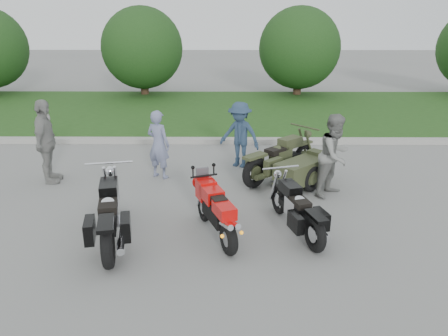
{
  "coord_description": "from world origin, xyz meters",
  "views": [
    {
      "loc": [
        0.81,
        -6.58,
        3.72
      ],
      "look_at": [
        0.74,
        1.56,
        0.8
      ],
      "focal_mm": 35.0,
      "sensor_mm": 36.0,
      "label": 1
    }
  ],
  "objects_px": {
    "cruiser_left": "(110,217)",
    "cruiser_sidecar": "(292,166)",
    "person_grey": "(335,155)",
    "person_back": "(46,142)",
    "person_stripe": "(159,144)",
    "person_denim": "(240,135)",
    "cruiser_right": "(298,211)",
    "sportbike_red": "(216,210)"
  },
  "relations": [
    {
      "from": "cruiser_left",
      "to": "cruiser_sidecar",
      "type": "bearing_deg",
      "value": 26.4
    },
    {
      "from": "cruiser_left",
      "to": "cruiser_sidecar",
      "type": "height_order",
      "value": "cruiser_left"
    },
    {
      "from": "person_stripe",
      "to": "person_denim",
      "type": "height_order",
      "value": "person_denim"
    },
    {
      "from": "cruiser_sidecar",
      "to": "person_grey",
      "type": "height_order",
      "value": "person_grey"
    },
    {
      "from": "sportbike_red",
      "to": "person_back",
      "type": "distance_m",
      "value": 4.7
    },
    {
      "from": "person_back",
      "to": "cruiser_sidecar",
      "type": "bearing_deg",
      "value": -97.14
    },
    {
      "from": "cruiser_right",
      "to": "person_stripe",
      "type": "height_order",
      "value": "person_stripe"
    },
    {
      "from": "person_stripe",
      "to": "person_grey",
      "type": "bearing_deg",
      "value": -166.46
    },
    {
      "from": "person_stripe",
      "to": "person_grey",
      "type": "relative_size",
      "value": 0.92
    },
    {
      "from": "sportbike_red",
      "to": "person_back",
      "type": "xyz_separation_m",
      "value": [
        -3.89,
        2.61,
        0.44
      ]
    },
    {
      "from": "cruiser_sidecar",
      "to": "person_back",
      "type": "xyz_separation_m",
      "value": [
        -5.54,
        0.12,
        0.52
      ]
    },
    {
      "from": "sportbike_red",
      "to": "person_grey",
      "type": "distance_m",
      "value": 3.14
    },
    {
      "from": "person_grey",
      "to": "person_denim",
      "type": "distance_m",
      "value": 2.65
    },
    {
      "from": "cruiser_left",
      "to": "person_denim",
      "type": "height_order",
      "value": "person_denim"
    },
    {
      "from": "sportbike_red",
      "to": "cruiser_sidecar",
      "type": "height_order",
      "value": "cruiser_sidecar"
    },
    {
      "from": "person_stripe",
      "to": "person_grey",
      "type": "height_order",
      "value": "person_grey"
    },
    {
      "from": "cruiser_left",
      "to": "person_denim",
      "type": "distance_m",
      "value": 4.56
    },
    {
      "from": "person_denim",
      "to": "person_back",
      "type": "height_order",
      "value": "person_back"
    },
    {
      "from": "cruiser_right",
      "to": "person_grey",
      "type": "height_order",
      "value": "person_grey"
    },
    {
      "from": "cruiser_left",
      "to": "cruiser_sidecar",
      "type": "distance_m",
      "value": 4.36
    },
    {
      "from": "person_denim",
      "to": "person_back",
      "type": "distance_m",
      "value": 4.53
    },
    {
      "from": "person_stripe",
      "to": "person_denim",
      "type": "xyz_separation_m",
      "value": [
        1.91,
        0.79,
        0.02
      ]
    },
    {
      "from": "person_grey",
      "to": "person_denim",
      "type": "height_order",
      "value": "person_grey"
    },
    {
      "from": "cruiser_sidecar",
      "to": "person_back",
      "type": "relative_size",
      "value": 1.12
    },
    {
      "from": "sportbike_red",
      "to": "person_back",
      "type": "bearing_deg",
      "value": 125.16
    },
    {
      "from": "cruiser_left",
      "to": "cruiser_right",
      "type": "xyz_separation_m",
      "value": [
        3.21,
        0.38,
        -0.07
      ]
    },
    {
      "from": "person_back",
      "to": "cruiser_left",
      "type": "bearing_deg",
      "value": -148.98
    },
    {
      "from": "person_grey",
      "to": "person_denim",
      "type": "relative_size",
      "value": 1.07
    },
    {
      "from": "cruiser_sidecar",
      "to": "person_stripe",
      "type": "xyz_separation_m",
      "value": [
        -3.07,
        0.44,
        0.37
      ]
    },
    {
      "from": "person_stripe",
      "to": "person_denim",
      "type": "distance_m",
      "value": 2.07
    },
    {
      "from": "person_grey",
      "to": "person_back",
      "type": "relative_size",
      "value": 0.92
    },
    {
      "from": "cruiser_left",
      "to": "person_grey",
      "type": "xyz_separation_m",
      "value": [
        4.22,
        2.13,
        0.4
      ]
    },
    {
      "from": "cruiser_right",
      "to": "person_denim",
      "type": "relative_size",
      "value": 1.24
    },
    {
      "from": "sportbike_red",
      "to": "person_stripe",
      "type": "xyz_separation_m",
      "value": [
        -1.41,
        2.94,
        0.29
      ]
    },
    {
      "from": "cruiser_sidecar",
      "to": "person_denim",
      "type": "xyz_separation_m",
      "value": [
        -1.15,
        1.24,
        0.39
      ]
    },
    {
      "from": "sportbike_red",
      "to": "cruiser_left",
      "type": "relative_size",
      "value": 0.73
    },
    {
      "from": "person_grey",
      "to": "person_back",
      "type": "xyz_separation_m",
      "value": [
        -6.34,
        0.68,
        0.08
      ]
    },
    {
      "from": "cruiser_left",
      "to": "cruiser_right",
      "type": "height_order",
      "value": "cruiser_left"
    },
    {
      "from": "cruiser_right",
      "to": "person_stripe",
      "type": "bearing_deg",
      "value": 119.27
    },
    {
      "from": "cruiser_left",
      "to": "person_stripe",
      "type": "bearing_deg",
      "value": 71.63
    },
    {
      "from": "cruiser_right",
      "to": "person_back",
      "type": "distance_m",
      "value": 5.88
    },
    {
      "from": "person_stripe",
      "to": "person_back",
      "type": "height_order",
      "value": "person_back"
    }
  ]
}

